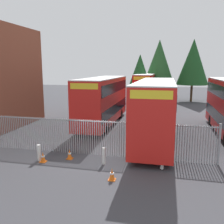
{
  "coord_description": "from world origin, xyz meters",
  "views": [
    {
      "loc": [
        4.06,
        -13.79,
        5.31
      ],
      "look_at": [
        0.0,
        4.0,
        2.0
      ],
      "focal_mm": 39.05,
      "sensor_mm": 36.0,
      "label": 1
    }
  ],
  "objects_px": {
    "bollard_near_left": "(39,153)",
    "bollard_near_right": "(162,160)",
    "bollard_center_front": "(104,156)",
    "double_decker_bus_far_back": "(145,87)",
    "double_decker_bus_near_gate": "(156,109)",
    "traffic_cone_near_kerb": "(112,174)",
    "traffic_cone_by_gate": "(43,157)",
    "traffic_cone_mid_forecourt": "(70,154)",
    "double_decker_bus_behind_fence_right": "(103,99)"
  },
  "relations": [
    {
      "from": "traffic_cone_by_gate",
      "to": "double_decker_bus_behind_fence_right",
      "type": "bearing_deg",
      "value": 85.21
    },
    {
      "from": "bollard_near_left",
      "to": "bollard_center_front",
      "type": "distance_m",
      "value": 3.82
    },
    {
      "from": "bollard_near_left",
      "to": "traffic_cone_by_gate",
      "type": "xyz_separation_m",
      "value": [
        0.34,
        -0.16,
        -0.19
      ]
    },
    {
      "from": "traffic_cone_by_gate",
      "to": "traffic_cone_mid_forecourt",
      "type": "bearing_deg",
      "value": 31.48
    },
    {
      "from": "double_decker_bus_near_gate",
      "to": "bollard_near_right",
      "type": "distance_m",
      "value": 5.42
    },
    {
      "from": "bollard_center_front",
      "to": "bollard_near_right",
      "type": "distance_m",
      "value": 3.19
    },
    {
      "from": "double_decker_bus_behind_fence_right",
      "to": "bollard_near_right",
      "type": "relative_size",
      "value": 11.38
    },
    {
      "from": "bollard_near_left",
      "to": "bollard_near_right",
      "type": "bearing_deg",
      "value": 3.24
    },
    {
      "from": "bollard_near_left",
      "to": "traffic_cone_mid_forecourt",
      "type": "distance_m",
      "value": 1.76
    },
    {
      "from": "double_decker_bus_near_gate",
      "to": "double_decker_bus_far_back",
      "type": "xyz_separation_m",
      "value": [
        -2.53,
        19.66,
        0.0
      ]
    },
    {
      "from": "double_decker_bus_far_back",
      "to": "bollard_center_front",
      "type": "relative_size",
      "value": 11.38
    },
    {
      "from": "bollard_near_left",
      "to": "bollard_center_front",
      "type": "xyz_separation_m",
      "value": [
        3.8,
        0.33,
        0.0
      ]
    },
    {
      "from": "bollard_center_front",
      "to": "double_decker_bus_far_back",
      "type": "bearing_deg",
      "value": 89.99
    },
    {
      "from": "double_decker_bus_far_back",
      "to": "bollard_near_right",
      "type": "relative_size",
      "value": 11.38
    },
    {
      "from": "double_decker_bus_near_gate",
      "to": "bollard_center_front",
      "type": "bearing_deg",
      "value": -116.51
    },
    {
      "from": "traffic_cone_by_gate",
      "to": "traffic_cone_near_kerb",
      "type": "relative_size",
      "value": 1.0
    },
    {
      "from": "bollard_near_right",
      "to": "traffic_cone_by_gate",
      "type": "height_order",
      "value": "bollard_near_right"
    },
    {
      "from": "bollard_near_left",
      "to": "traffic_cone_by_gate",
      "type": "distance_m",
      "value": 0.42
    },
    {
      "from": "double_decker_bus_far_back",
      "to": "traffic_cone_near_kerb",
      "type": "xyz_separation_m",
      "value": [
        0.88,
        -26.58,
        -2.13
      ]
    },
    {
      "from": "bollard_near_left",
      "to": "traffic_cone_near_kerb",
      "type": "height_order",
      "value": "bollard_near_left"
    },
    {
      "from": "double_decker_bus_behind_fence_right",
      "to": "bollard_near_right",
      "type": "distance_m",
      "value": 11.43
    },
    {
      "from": "double_decker_bus_near_gate",
      "to": "traffic_cone_by_gate",
      "type": "height_order",
      "value": "double_decker_bus_near_gate"
    },
    {
      "from": "bollard_near_left",
      "to": "traffic_cone_by_gate",
      "type": "height_order",
      "value": "bollard_near_left"
    },
    {
      "from": "bollard_near_left",
      "to": "double_decker_bus_far_back",
      "type": "bearing_deg",
      "value": 81.36
    },
    {
      "from": "traffic_cone_by_gate",
      "to": "bollard_near_right",
      "type": "bearing_deg",
      "value": 4.82
    },
    {
      "from": "bollard_near_right",
      "to": "traffic_cone_near_kerb",
      "type": "bearing_deg",
      "value": -140.36
    },
    {
      "from": "double_decker_bus_near_gate",
      "to": "bollard_near_left",
      "type": "bearing_deg",
      "value": -139.52
    },
    {
      "from": "traffic_cone_mid_forecourt",
      "to": "bollard_near_right",
      "type": "bearing_deg",
      "value": -2.47
    },
    {
      "from": "bollard_near_left",
      "to": "bollard_near_right",
      "type": "xyz_separation_m",
      "value": [
        6.99,
        0.4,
        0.0
      ]
    },
    {
      "from": "traffic_cone_mid_forecourt",
      "to": "traffic_cone_by_gate",
      "type": "bearing_deg",
      "value": -148.52
    },
    {
      "from": "traffic_cone_by_gate",
      "to": "double_decker_bus_near_gate",
      "type": "bearing_deg",
      "value": 42.88
    },
    {
      "from": "bollard_near_left",
      "to": "bollard_center_front",
      "type": "bearing_deg",
      "value": 4.92
    },
    {
      "from": "double_decker_bus_behind_fence_right",
      "to": "traffic_cone_mid_forecourt",
      "type": "relative_size",
      "value": 18.32
    },
    {
      "from": "double_decker_bus_near_gate",
      "to": "traffic_cone_by_gate",
      "type": "bearing_deg",
      "value": -137.12
    },
    {
      "from": "double_decker_bus_far_back",
      "to": "traffic_cone_by_gate",
      "type": "distance_m",
      "value": 25.56
    },
    {
      "from": "traffic_cone_by_gate",
      "to": "traffic_cone_mid_forecourt",
      "type": "xyz_separation_m",
      "value": [
        1.29,
        0.79,
        0.0
      ]
    },
    {
      "from": "double_decker_bus_far_back",
      "to": "bollard_near_right",
      "type": "bearing_deg",
      "value": -82.66
    },
    {
      "from": "bollard_near_left",
      "to": "traffic_cone_near_kerb",
      "type": "bearing_deg",
      "value": -17.86
    },
    {
      "from": "bollard_center_front",
      "to": "traffic_cone_by_gate",
      "type": "height_order",
      "value": "bollard_center_front"
    },
    {
      "from": "traffic_cone_by_gate",
      "to": "double_decker_bus_far_back",
      "type": "bearing_deg",
      "value": 82.16
    },
    {
      "from": "double_decker_bus_near_gate",
      "to": "traffic_cone_near_kerb",
      "type": "bearing_deg",
      "value": -103.41
    },
    {
      "from": "double_decker_bus_near_gate",
      "to": "bollard_near_right",
      "type": "xyz_separation_m",
      "value": [
        0.65,
        -5.01,
        -1.95
      ]
    },
    {
      "from": "traffic_cone_near_kerb",
      "to": "traffic_cone_mid_forecourt",
      "type": "bearing_deg",
      "value": 145.06
    },
    {
      "from": "traffic_cone_mid_forecourt",
      "to": "double_decker_bus_behind_fence_right",
      "type": "bearing_deg",
      "value": 92.66
    },
    {
      "from": "bollard_near_right",
      "to": "traffic_cone_near_kerb",
      "type": "relative_size",
      "value": 1.61
    },
    {
      "from": "bollard_near_right",
      "to": "traffic_cone_mid_forecourt",
      "type": "height_order",
      "value": "bollard_near_right"
    },
    {
      "from": "double_decker_bus_near_gate",
      "to": "bollard_near_left",
      "type": "relative_size",
      "value": 11.38
    },
    {
      "from": "double_decker_bus_behind_fence_right",
      "to": "traffic_cone_by_gate",
      "type": "relative_size",
      "value": 18.32
    },
    {
      "from": "traffic_cone_by_gate",
      "to": "bollard_near_left",
      "type": "bearing_deg",
      "value": 153.8
    },
    {
      "from": "double_decker_bus_near_gate",
      "to": "double_decker_bus_far_back",
      "type": "bearing_deg",
      "value": 97.33
    }
  ]
}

